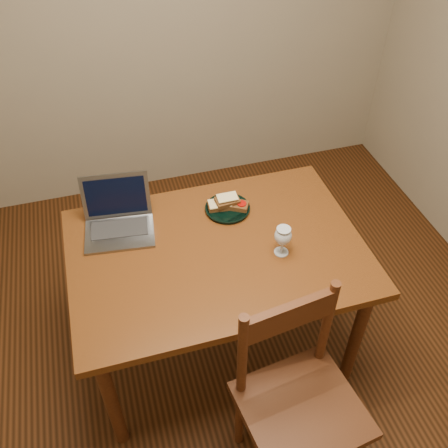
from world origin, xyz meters
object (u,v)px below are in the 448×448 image
object	(u,v)px
chair	(300,397)
laptop	(118,216)
table	(217,262)
milk_glass	(283,241)
plate	(228,209)

from	to	relation	value
chair	laptop	bearing A→B (deg)	112.75
table	milk_glass	bearing A→B (deg)	-20.52
laptop	chair	bearing A→B (deg)	-52.95
laptop	plate	bearing A→B (deg)	2.13
laptop	table	bearing A→B (deg)	-28.26
table	plate	world-z (taller)	plate
chair	laptop	world-z (taller)	laptop
plate	milk_glass	size ratio (longest dim) A/B	1.47
plate	laptop	bearing A→B (deg)	175.40
table	plate	bearing A→B (deg)	63.18
table	milk_glass	world-z (taller)	milk_glass
chair	plate	distance (m)	0.91
table	plate	xyz separation A→B (m)	(0.12, 0.23, 0.09)
chair	milk_glass	world-z (taller)	chair
milk_glass	laptop	distance (m)	0.76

